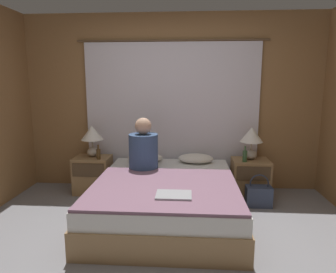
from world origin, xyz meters
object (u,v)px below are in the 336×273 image
Objects in this scene: pillow_left at (145,158)px; lamp_left at (92,136)px; nightstand_right at (250,178)px; handbag_on_floor at (259,196)px; bed at (166,199)px; beer_bottle_on_right_stand at (245,156)px; lamp_right at (252,138)px; pillow_right at (196,158)px; nightstand_left at (93,174)px; laptop_on_bed at (174,195)px; person_left_in_bed at (143,149)px; beer_bottle_on_left_stand at (99,154)px.

lamp_left is at bearing 179.94° from pillow_left.
handbag_on_floor is at bearing -82.87° from nightstand_right.
lamp_left reaches higher than nightstand_right.
bed is 1.23m from beer_bottle_on_right_stand.
pillow_left is (-0.35, 0.77, 0.29)m from bed.
pillow_right is at bearing -179.94° from lamp_right.
nightstand_left is at bearing 180.00° from nightstand_right.
lamp_left is 2.20m from lamp_right.
lamp_right is 1.48m from pillow_left.
bed is 5.74× the size of laptop_on_bed.
laptop_on_bed is at bearing -65.54° from person_left_in_bed.
beer_bottle_on_left_stand is at bearing -49.11° from lamp_left.
beer_bottle_on_left_stand is (-2.07, -0.15, -0.22)m from lamp_right.
nightstand_left is at bearing -178.48° from pillow_right.
pillow_right reaches higher than laptop_on_bed.
handbag_on_floor is (1.14, 0.38, -0.08)m from bed.
bed is 2.93× the size of person_left_in_bed.
nightstand_right is (2.20, 0.00, 0.00)m from nightstand_left.
lamp_right is (1.10, 0.77, 0.59)m from bed.
beer_bottle_on_right_stand is (1.34, -0.15, 0.08)m from pillow_left.
pillow_left is 1.43× the size of laptop_on_bed.
pillow_left is at bearing 180.00° from pillow_right.
pillow_left is 0.73× the size of person_left_in_bed.
nightstand_right is at bearing 2.95° from beer_bottle_on_left_stand.
laptop_on_bed is (-0.98, -1.33, -0.32)m from lamp_right.
lamp_right is at bearing 0.03° from pillow_left.
beer_bottle_on_left_stand is 1.96m from beer_bottle_on_right_stand.
nightstand_right is 1.05× the size of pillow_left.
laptop_on_bed is (1.09, -1.18, -0.10)m from beer_bottle_on_left_stand.
pillow_left is at bearing 165.60° from handbag_on_floor.
lamp_right reaches higher than handbag_on_floor.
person_left_in_bed reaches higher than lamp_left.
laptop_on_bed is (1.21, -1.33, -0.32)m from lamp_left.
beer_bottle_on_right_stand is 0.50× the size of handbag_on_floor.
lamp_right is 0.28m from beer_bottle_on_right_stand.
bed is at bearing -65.39° from pillow_left.
lamp_left reaches higher than handbag_on_floor.
beer_bottle_on_left_stand reaches higher than handbag_on_floor.
lamp_right is 0.80m from pillow_right.
pillow_right is 0.66m from beer_bottle_on_right_stand.
lamp_left reaches higher than pillow_left.
pillow_right is 0.95m from handbag_on_floor.
nightstand_left is 2.26m from lamp_right.
nightstand_right is 0.79m from pillow_right.
lamp_right is 0.90× the size of pillow_left.
bed is 0.63m from laptop_on_bed.
nightstand_right is at bearing 52.62° from laptop_on_bed.
beer_bottle_on_right_stand reaches higher than pillow_left.
lamp_right is 1.68m from laptop_on_bed.
beer_bottle_on_right_stand is at bearing 0.00° from beer_bottle_on_left_stand.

